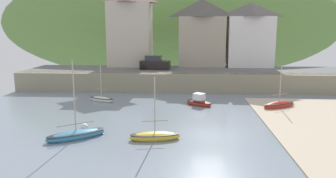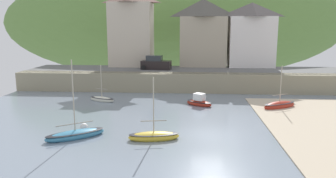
{
  "view_description": "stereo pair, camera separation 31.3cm",
  "coord_description": "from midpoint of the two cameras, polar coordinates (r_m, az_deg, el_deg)",
  "views": [
    {
      "loc": [
        -1.65,
        -24.61,
        8.15
      ],
      "look_at": [
        -3.58,
        7.15,
        2.17
      ],
      "focal_mm": 35.0,
      "sensor_mm": 36.0,
      "label": 1
    },
    {
      "loc": [
        -1.34,
        -24.59,
        8.15
      ],
      "look_at": [
        -3.58,
        7.15,
        2.17
      ],
      "focal_mm": 35.0,
      "sensor_mm": 36.0,
      "label": 2
    }
  ],
  "objects": [
    {
      "name": "waterfront_building_centre",
      "position": [
        49.84,
        5.73,
        9.81
      ],
      "size": [
        7.11,
        4.45,
        9.91
      ],
      "color": "#AB9F89",
      "rests_on": "ground"
    },
    {
      "name": "mooring_buoy",
      "position": [
        27.65,
        -14.67,
        -6.44
      ],
      "size": [
        0.64,
        0.64,
        0.64
      ],
      "color": "silver",
      "rests_on": "ground"
    },
    {
      "name": "parked_car_near_slipway",
      "position": [
        45.82,
        -2.51,
        4.44
      ],
      "size": [
        4.26,
        2.14,
        1.95
      ],
      "rotation": [
        0.0,
        0.0,
        -0.11
      ],
      "color": "black",
      "rests_on": "ground"
    },
    {
      "name": "sailboat_far_left",
      "position": [
        25.7,
        -16.04,
        -7.66
      ],
      "size": [
        4.41,
        3.72,
        6.05
      ],
      "rotation": [
        0.0,
        0.0,
        0.63
      ],
      "color": "teal",
      "rests_on": "ground"
    },
    {
      "name": "waterfront_building_left",
      "position": [
        50.58,
        -6.74,
        10.37
      ],
      "size": [
        6.45,
        6.01,
        10.99
      ],
      "color": "beige",
      "rests_on": "ground"
    },
    {
      "name": "quay_seawall",
      "position": [
        42.67,
        5.44,
        1.44
      ],
      "size": [
        48.0,
        9.4,
        2.4
      ],
      "color": "gray",
      "rests_on": "ground"
    },
    {
      "name": "fishing_boat_green",
      "position": [
        37.55,
        -11.75,
        -1.75
      ],
      "size": [
        3.33,
        2.19,
        4.2
      ],
      "rotation": [
        0.0,
        0.0,
        -0.41
      ],
      "color": "silver",
      "rests_on": "ground"
    },
    {
      "name": "rowboat_small_beached",
      "position": [
        24.42,
        -2.66,
        -8.21
      ],
      "size": [
        3.92,
        1.91,
        4.82
      ],
      "rotation": [
        0.0,
        0.0,
        0.19
      ],
      "color": "gold",
      "rests_on": "ground"
    },
    {
      "name": "waterfront_building_right",
      "position": [
        50.61,
        13.86,
        9.22
      ],
      "size": [
        6.86,
        5.08,
        9.35
      ],
      "color": "silver",
      "rests_on": "ground"
    },
    {
      "name": "dinghy_open_wooden",
      "position": [
        35.48,
        18.54,
        -2.68
      ],
      "size": [
        4.0,
        3.02,
        4.61
      ],
      "rotation": [
        0.0,
        0.0,
        0.53
      ],
      "color": "#A3281B",
      "rests_on": "ground"
    },
    {
      "name": "hillside_backdrop",
      "position": [
        79.93,
        0.25,
        11.39
      ],
      "size": [
        80.0,
        44.0,
        26.24
      ],
      "color": "#628B42",
      "rests_on": "ground"
    },
    {
      "name": "sailboat_nearest_shore",
      "position": [
        35.01,
        5.16,
        -2.27
      ],
      "size": [
        3.17,
        2.75,
        1.45
      ],
      "rotation": [
        0.0,
        0.0,
        -0.61
      ],
      "color": "#A3281A",
      "rests_on": "ground"
    }
  ]
}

